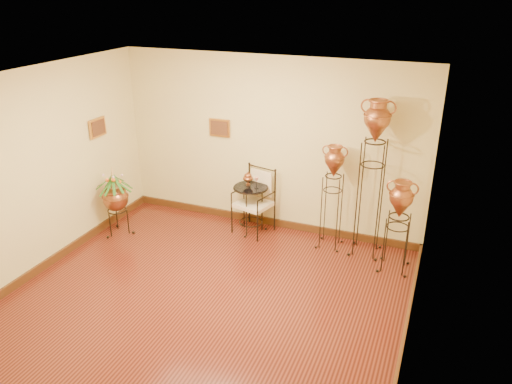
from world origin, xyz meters
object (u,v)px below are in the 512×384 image
at_px(planter_urn, 115,196).
at_px(armchair, 253,202).
at_px(amphora_tall, 371,178).
at_px(side_table, 251,208).
at_px(amphora_mid, 332,196).

height_order(planter_urn, armchair, planter_urn).
distance_m(amphora_tall, planter_urn, 3.97).
height_order(amphora_tall, side_table, amphora_tall).
relative_size(amphora_tall, armchair, 2.23).
bearing_deg(armchair, amphora_tall, 14.50).
distance_m(armchair, side_table, 0.13).
xyz_separation_m(amphora_tall, amphora_mid, (-0.55, 0.00, -0.38)).
xyz_separation_m(planter_urn, side_table, (1.97, 0.86, -0.25)).
relative_size(amphora_mid, armchair, 1.55).
distance_m(amphora_tall, side_table, 2.03).
bearing_deg(amphora_tall, planter_urn, -167.35).
distance_m(amphora_mid, armchair, 1.31).
distance_m(planter_urn, side_table, 2.16).
distance_m(amphora_tall, amphora_mid, 0.67).
bearing_deg(amphora_tall, amphora_mid, 180.00).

